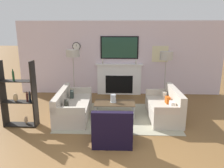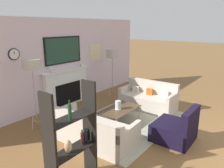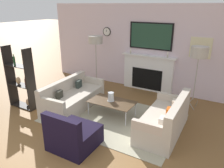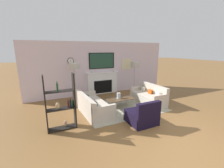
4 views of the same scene
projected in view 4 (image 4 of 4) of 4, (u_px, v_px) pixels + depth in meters
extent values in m
plane|color=brown|center=(179.00, 147.00, 3.65)|extent=(60.00, 60.00, 0.00)
cube|color=silver|center=(102.00, 68.00, 7.88)|extent=(7.57, 0.07, 2.70)
cube|color=white|center=(103.00, 83.00, 7.96)|extent=(1.63, 0.16, 1.12)
cube|color=black|center=(103.00, 87.00, 7.92)|extent=(1.01, 0.01, 0.67)
cube|color=white|center=(103.00, 73.00, 7.81)|extent=(1.75, 0.22, 0.04)
cylinder|color=#B2AD9E|center=(92.00, 72.00, 7.51)|extent=(0.04, 0.04, 0.10)
cylinder|color=white|center=(91.00, 70.00, 7.49)|extent=(0.03, 0.03, 0.09)
cylinder|color=#B2AD9E|center=(113.00, 71.00, 8.02)|extent=(0.04, 0.04, 0.10)
cylinder|color=white|center=(113.00, 69.00, 8.00)|extent=(0.03, 0.03, 0.09)
cube|color=black|center=(102.00, 61.00, 7.75)|extent=(1.38, 0.04, 0.82)
cube|color=#1E4233|center=(102.00, 61.00, 7.73)|extent=(1.29, 0.01, 0.74)
cylinder|color=black|center=(71.00, 61.00, 7.08)|extent=(0.30, 0.02, 0.30)
cylinder|color=silver|center=(71.00, 61.00, 7.07)|extent=(0.25, 0.00, 0.25)
cube|color=black|center=(71.00, 60.00, 7.06)|extent=(0.01, 0.00, 0.07)
cube|color=beige|center=(126.00, 64.00, 8.42)|extent=(0.58, 0.02, 0.58)
cube|color=#A19D83|center=(123.00, 108.00, 6.11)|extent=(3.18, 2.20, 0.01)
cube|color=#BEB2A2|center=(94.00, 108.00, 5.55)|extent=(0.93, 1.94, 0.41)
cube|color=#BEB2A2|center=(85.00, 100.00, 5.32)|extent=(0.26, 1.91, 0.33)
cube|color=beige|center=(86.00, 94.00, 6.26)|extent=(0.84, 0.14, 0.18)
cube|color=#BEB6A3|center=(104.00, 109.00, 4.71)|extent=(0.84, 0.14, 0.18)
cube|color=#2D3732|center=(87.00, 97.00, 5.79)|extent=(0.13, 0.22, 0.21)
cube|color=#313129|center=(95.00, 104.00, 5.06)|extent=(0.13, 0.21, 0.19)
cube|color=#BEB2A2|center=(148.00, 99.00, 6.58)|extent=(0.80, 1.68, 0.42)
cube|color=#BEB2A2|center=(154.00, 89.00, 6.62)|extent=(0.19, 1.67, 0.40)
cube|color=#C2AF9E|center=(161.00, 97.00, 5.83)|extent=(0.77, 0.11, 0.18)
cube|color=#BBB09E|center=(137.00, 88.00, 7.20)|extent=(0.77, 0.11, 0.18)
cube|color=beige|center=(158.00, 94.00, 6.13)|extent=(0.11, 0.22, 0.21)
cube|color=#C04F15|center=(150.00, 92.00, 6.56)|extent=(0.12, 0.20, 0.19)
cube|color=beige|center=(143.00, 89.00, 6.99)|extent=(0.11, 0.19, 0.19)
cube|color=black|center=(141.00, 117.00, 4.83)|extent=(0.84, 0.84, 0.40)
cube|color=black|center=(149.00, 109.00, 4.43)|extent=(0.83, 0.15, 0.41)
cube|color=#4C3823|center=(120.00, 98.00, 6.07)|extent=(1.14, 0.64, 0.02)
cylinder|color=#B7B7BC|center=(111.00, 107.00, 5.65)|extent=(0.02, 0.02, 0.38)
cylinder|color=#B7B7BC|center=(134.00, 103.00, 6.09)|extent=(0.02, 0.02, 0.38)
cylinder|color=#B7B7BC|center=(105.00, 103.00, 6.14)|extent=(0.02, 0.02, 0.38)
cylinder|color=#B7B7BC|center=(127.00, 99.00, 6.58)|extent=(0.02, 0.02, 0.38)
cylinder|color=silver|center=(119.00, 96.00, 6.05)|extent=(0.15, 0.15, 0.22)
cylinder|color=silver|center=(119.00, 97.00, 6.06)|extent=(0.08, 0.08, 0.12)
cylinder|color=silver|center=(119.00, 98.00, 6.07)|extent=(0.17, 0.17, 0.01)
cylinder|color=#9E998E|center=(78.00, 98.00, 6.91)|extent=(0.09, 0.23, 0.28)
cylinder|color=#9E998E|center=(74.00, 98.00, 6.87)|extent=(0.17, 0.19, 0.28)
cylinder|color=#9E998E|center=(76.00, 99.00, 6.73)|extent=(0.23, 0.07, 0.28)
cylinder|color=#9E998E|center=(75.00, 83.00, 6.67)|extent=(0.02, 0.02, 1.23)
cylinder|color=#B2ADA3|center=(74.00, 66.00, 6.50)|extent=(0.45, 0.45, 0.24)
cylinder|color=#9E998E|center=(135.00, 90.00, 8.21)|extent=(0.09, 0.23, 0.27)
cylinder|color=#9E998E|center=(132.00, 91.00, 8.17)|extent=(0.17, 0.19, 0.27)
cylinder|color=#9E998E|center=(135.00, 91.00, 8.04)|extent=(0.23, 0.07, 0.27)
cylinder|color=#9E998E|center=(134.00, 78.00, 7.98)|extent=(0.02, 0.02, 1.15)
cylinder|color=#B2ADA3|center=(135.00, 65.00, 7.82)|extent=(0.43, 0.43, 0.28)
cube|color=black|center=(45.00, 105.00, 4.15)|extent=(0.04, 0.28, 1.66)
cube|color=black|center=(74.00, 101.00, 4.48)|extent=(0.04, 0.28, 1.66)
cube|color=black|center=(63.00, 128.00, 4.50)|extent=(0.84, 0.28, 0.02)
cube|color=black|center=(61.00, 109.00, 4.36)|extent=(0.84, 0.28, 0.01)
cube|color=black|center=(60.00, 91.00, 4.23)|extent=(0.84, 0.28, 0.02)
cylinder|color=black|center=(71.00, 104.00, 4.44)|extent=(0.06, 0.06, 0.21)
cylinder|color=black|center=(70.00, 100.00, 4.41)|extent=(0.03, 0.03, 0.05)
cylinder|color=#194223|center=(57.00, 88.00, 4.14)|extent=(0.05, 0.05, 0.24)
cylinder|color=#194223|center=(57.00, 82.00, 4.10)|extent=(0.02, 0.02, 0.06)
cylinder|color=#194223|center=(73.00, 103.00, 4.51)|extent=(0.05, 0.05, 0.18)
cylinder|color=#194223|center=(72.00, 100.00, 4.49)|extent=(0.02, 0.02, 0.04)
cylinder|color=#3D1919|center=(68.00, 104.00, 4.41)|extent=(0.05, 0.05, 0.20)
cylinder|color=#3D1919|center=(68.00, 100.00, 4.38)|extent=(0.02, 0.02, 0.05)
ellipsoid|color=tan|center=(58.00, 106.00, 4.29)|extent=(0.12, 0.12, 0.21)
ellipsoid|color=tan|center=(65.00, 123.00, 4.55)|extent=(0.09, 0.09, 0.20)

